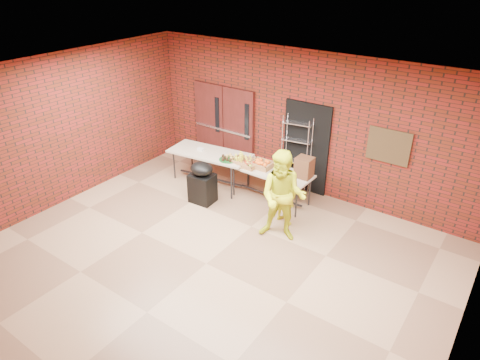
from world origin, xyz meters
name	(u,v)px	position (x,y,z in m)	size (l,w,h in m)	color
room	(203,185)	(0.00, 0.00, 1.60)	(8.08, 7.08, 3.28)	brown
double_doors	(224,127)	(-2.20, 3.44, 1.05)	(1.78, 0.12, 2.10)	#4B1715
dark_doorway	(306,148)	(0.10, 3.46, 1.05)	(1.10, 0.06, 2.10)	black
bronze_plaque	(389,146)	(1.90, 3.45, 1.55)	(0.85, 0.04, 0.70)	#41331A
wire_rack	(296,155)	(-0.06, 3.32, 0.90)	(0.66, 0.22, 1.79)	silver
table_left	(210,155)	(-1.87, 2.44, 0.74)	(2.04, 1.05, 0.80)	tan
table_right	(271,173)	(-0.25, 2.58, 0.68)	(1.82, 0.80, 0.74)	tan
basket_bananas	(243,162)	(-0.93, 2.48, 0.81)	(0.49, 0.38, 0.15)	#AE7546
basket_oranges	(261,164)	(-0.54, 2.60, 0.81)	(0.50, 0.39, 0.15)	#AE7546
basket_apples	(248,164)	(-0.78, 2.43, 0.80)	(0.41, 0.32, 0.13)	#AE7546
muffin_tray	(228,158)	(-1.26, 2.37, 0.85)	(0.42, 0.42, 0.10)	#13481B
napkin_box	(201,149)	(-2.12, 2.42, 0.83)	(0.16, 0.11, 0.05)	silver
coffee_dispenser	(304,167)	(0.46, 2.72, 0.96)	(0.34, 0.30, 0.45)	#4F301B
cup_stack_front	(281,170)	(0.01, 2.51, 0.86)	(0.08, 0.08, 0.24)	silver
cup_stack_mid	(282,174)	(0.14, 2.34, 0.86)	(0.08, 0.08, 0.24)	silver
cup_stack_back	(282,169)	(0.03, 2.56, 0.87)	(0.09, 0.09, 0.27)	silver
covered_grill	(202,182)	(-1.46, 1.66, 0.48)	(0.55, 0.47, 0.95)	black
volunteer_woman	(285,190)	(0.43, 1.98, 0.74)	(0.54, 0.35, 1.48)	#CDD918
volunteer_man	(283,197)	(0.66, 1.49, 0.91)	(0.89, 0.69, 1.82)	#CDD918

